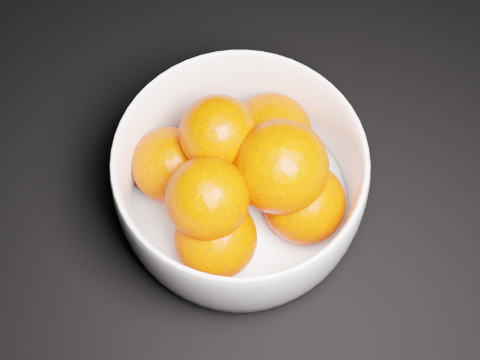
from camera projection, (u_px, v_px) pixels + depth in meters
bowl at (240, 183)px, 0.56m from camera, size 0.21×0.21×0.10m
orange_pile at (244, 176)px, 0.55m from camera, size 0.16×0.16×0.11m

